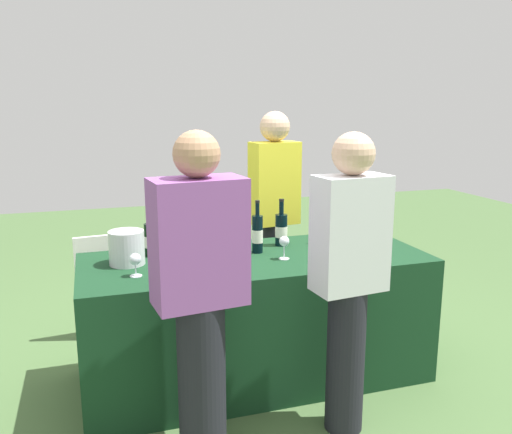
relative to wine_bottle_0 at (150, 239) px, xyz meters
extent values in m
plane|color=#476638|center=(0.62, -0.21, -0.90)|extent=(12.00, 12.00, 0.00)
cube|color=#14381E|center=(0.62, -0.21, -0.50)|extent=(2.11, 0.84, 0.79)
cylinder|color=black|center=(0.00, 0.00, -0.01)|extent=(0.07, 0.07, 0.20)
cylinder|color=black|center=(0.00, 0.00, 0.14)|extent=(0.02, 0.02, 0.09)
cylinder|color=maroon|center=(0.00, 0.00, 0.19)|extent=(0.03, 0.03, 0.02)
cylinder|color=silver|center=(0.00, 0.00, -0.02)|extent=(0.07, 0.07, 0.07)
cylinder|color=black|center=(0.65, -0.12, 0.01)|extent=(0.07, 0.07, 0.24)
cylinder|color=black|center=(0.65, -0.12, 0.17)|extent=(0.03, 0.03, 0.08)
cylinder|color=black|center=(0.65, -0.12, 0.22)|extent=(0.03, 0.03, 0.02)
cylinder|color=silver|center=(0.65, -0.12, 0.00)|extent=(0.07, 0.07, 0.08)
cylinder|color=black|center=(0.86, 0.00, 0.00)|extent=(0.08, 0.08, 0.21)
cylinder|color=black|center=(0.86, 0.00, 0.14)|extent=(0.03, 0.03, 0.09)
cylinder|color=black|center=(0.86, 0.00, 0.20)|extent=(0.03, 0.03, 0.02)
cylinder|color=silver|center=(0.86, 0.00, -0.01)|extent=(0.08, 0.08, 0.07)
cylinder|color=black|center=(1.18, -0.05, -0.01)|extent=(0.07, 0.07, 0.20)
cylinder|color=black|center=(1.18, -0.05, 0.13)|extent=(0.03, 0.03, 0.08)
cylinder|color=black|center=(1.18, -0.05, 0.18)|extent=(0.03, 0.03, 0.02)
cylinder|color=silver|center=(1.18, -0.05, -0.02)|extent=(0.07, 0.07, 0.07)
cylinder|color=black|center=(1.32, -0.09, 0.00)|extent=(0.07, 0.07, 0.22)
cylinder|color=black|center=(1.32, -0.09, 0.15)|extent=(0.03, 0.03, 0.08)
cylinder|color=gold|center=(1.32, -0.09, 0.20)|extent=(0.03, 0.03, 0.02)
cylinder|color=silver|center=(1.32, -0.09, -0.01)|extent=(0.07, 0.07, 0.08)
cylinder|color=silver|center=(-0.12, -0.37, -0.11)|extent=(0.07, 0.07, 0.00)
cylinder|color=silver|center=(-0.12, -0.37, -0.07)|extent=(0.01, 0.01, 0.06)
sphere|color=silver|center=(-0.12, -0.37, -0.01)|extent=(0.07, 0.07, 0.07)
cylinder|color=silver|center=(0.03, -0.43, -0.11)|extent=(0.06, 0.06, 0.00)
cylinder|color=silver|center=(0.03, -0.43, -0.07)|extent=(0.01, 0.01, 0.07)
sphere|color=silver|center=(0.03, -0.43, 0.00)|extent=(0.07, 0.07, 0.07)
cylinder|color=silver|center=(0.11, -0.28, -0.11)|extent=(0.07, 0.07, 0.00)
cylinder|color=silver|center=(0.11, -0.28, -0.07)|extent=(0.01, 0.01, 0.07)
sphere|color=silver|center=(0.11, -0.28, -0.01)|extent=(0.07, 0.07, 0.07)
cylinder|color=silver|center=(0.45, -0.38, -0.11)|extent=(0.06, 0.06, 0.00)
cylinder|color=silver|center=(0.45, -0.38, -0.07)|extent=(0.01, 0.01, 0.06)
sphere|color=silver|center=(0.45, -0.38, -0.01)|extent=(0.06, 0.06, 0.06)
sphere|color=#590C19|center=(0.45, -0.38, -0.02)|extent=(0.03, 0.03, 0.03)
cylinder|color=silver|center=(0.76, -0.31, -0.11)|extent=(0.06, 0.06, 0.00)
cylinder|color=silver|center=(0.76, -0.31, -0.06)|extent=(0.01, 0.01, 0.08)
sphere|color=silver|center=(0.76, -0.31, 0.00)|extent=(0.06, 0.06, 0.06)
sphere|color=#590C19|center=(0.76, -0.31, -0.01)|extent=(0.03, 0.03, 0.03)
cylinder|color=silver|center=(1.04, -0.43, -0.11)|extent=(0.06, 0.06, 0.00)
cylinder|color=silver|center=(1.04, -0.43, -0.07)|extent=(0.01, 0.01, 0.07)
sphere|color=silver|center=(1.04, -0.43, 0.00)|extent=(0.07, 0.07, 0.07)
sphere|color=#590C19|center=(1.04, -0.43, -0.02)|extent=(0.04, 0.04, 0.04)
cylinder|color=silver|center=(-0.15, -0.13, -0.01)|extent=(0.21, 0.21, 0.20)
cylinder|color=black|center=(0.99, 0.51, -0.49)|extent=(0.19, 0.19, 0.82)
cube|color=yellow|center=(0.99, 0.51, 0.23)|extent=(0.38, 0.24, 0.62)
sphere|color=#D8AD8C|center=(0.99, 0.51, 0.65)|extent=(0.22, 0.22, 0.22)
cylinder|color=black|center=(0.13, -0.86, -0.50)|extent=(0.23, 0.23, 0.79)
cube|color=#8C4C99|center=(0.13, -0.86, 0.19)|extent=(0.45, 0.28, 0.59)
sphere|color=tan|center=(0.13, -0.86, 0.59)|extent=(0.21, 0.21, 0.21)
cylinder|color=black|center=(0.90, -0.88, -0.51)|extent=(0.20, 0.20, 0.78)
cube|color=silver|center=(0.90, -0.88, 0.18)|extent=(0.38, 0.24, 0.59)
sphere|color=#D8AD8C|center=(0.90, -0.88, 0.58)|extent=(0.21, 0.21, 0.21)
cube|color=white|center=(-0.21, 0.70, -0.51)|extent=(0.53, 0.08, 0.78)
camera|label=1|loc=(-0.33, -3.19, 0.82)|focal=37.20mm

